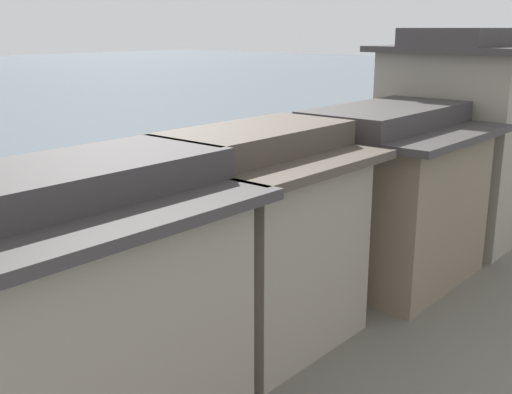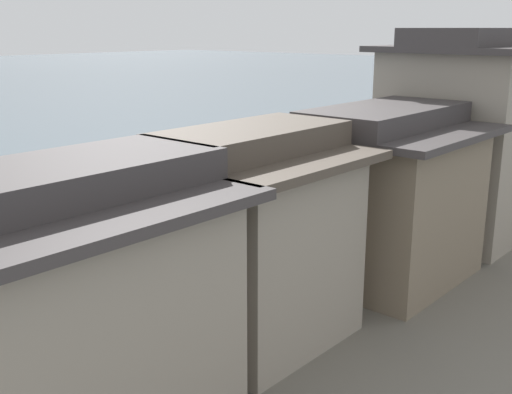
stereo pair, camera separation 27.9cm
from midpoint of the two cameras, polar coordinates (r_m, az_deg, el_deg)
boat_moored_nearest at (r=53.06m, az=15.64°, el=4.40°), size 2.96×4.15×0.45m
boat_moored_second at (r=23.19m, az=-8.79°, el=-8.64°), size 1.26×5.88×0.74m
boat_moored_third at (r=31.06m, az=7.24°, el=-2.50°), size 1.87×4.88×0.53m
boat_moored_far at (r=46.44m, az=6.85°, el=3.43°), size 1.30×4.17×0.56m
boat_midriver_upstream at (r=37.49m, az=12.57°, el=0.42°), size 4.23×1.21×0.67m
boat_upstream_distant at (r=67.36m, az=17.91°, el=6.49°), size 1.02×5.08×0.75m
boat_crossing_west at (r=46.09m, az=19.24°, el=2.68°), size 1.32×4.02×0.70m
house_waterfront_nearest at (r=13.77m, az=-17.94°, el=-10.21°), size 6.04×7.79×6.14m
house_waterfront_second at (r=17.78m, az=0.06°, el=-3.59°), size 5.74×5.68×6.14m
house_waterfront_tall at (r=22.70m, az=11.75°, el=0.22°), size 6.55×6.67×6.14m
house_waterfront_narrow at (r=28.41m, az=18.82°, el=5.37°), size 6.66×7.31×8.74m
house_waterfront_far at (r=35.31m, az=22.19°, el=4.69°), size 5.46×7.32×6.14m
mooring_post_dock_near at (r=17.94m, az=-18.12°, el=-13.02°), size 0.20×0.20×0.96m
mooring_post_dock_mid at (r=21.86m, az=-2.33°, el=-7.31°), size 0.20×0.20×0.76m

